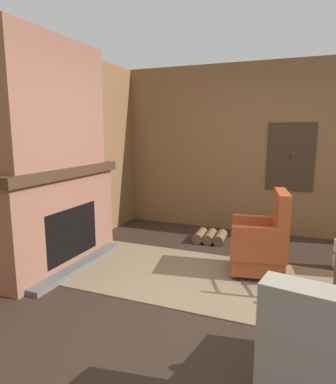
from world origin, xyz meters
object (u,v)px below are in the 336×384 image
at_px(armchair, 262,244).
at_px(firewood_stack, 210,237).
at_px(storage_case, 58,160).
at_px(oil_lamp_vase, 28,163).

xyz_separation_m(armchair, firewood_stack, (-0.84, 0.92, -0.29)).
height_order(firewood_stack, storage_case, storage_case).
relative_size(armchair, storage_case, 4.82).
bearing_deg(oil_lamp_vase, firewood_stack, 51.74).
xyz_separation_m(oil_lamp_vase, storage_case, (0.00, 0.47, -0.01)).
bearing_deg(firewood_stack, oil_lamp_vase, -128.26).
height_order(firewood_stack, oil_lamp_vase, oil_lamp_vase).
distance_m(firewood_stack, storage_case, 2.40).
xyz_separation_m(firewood_stack, storage_case, (-1.51, -1.45, 1.19)).
relative_size(firewood_stack, storage_case, 2.38).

